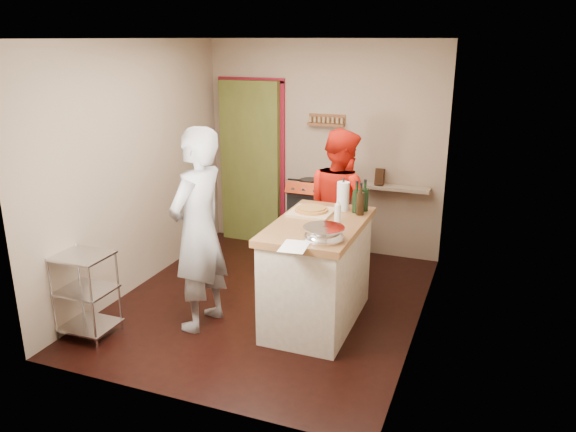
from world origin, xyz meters
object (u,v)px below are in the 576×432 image
at_px(stove, 317,221).
at_px(wire_shelving, 86,291).
at_px(person_stripe, 198,230).
at_px(person_red, 340,206).
at_px(island, 318,271).

distance_m(stove, wire_shelving, 2.94).
relative_size(stove, person_stripe, 0.53).
bearing_deg(stove, person_red, -52.52).
relative_size(stove, person_red, 0.59).
bearing_deg(person_red, island, 132.29).
xyz_separation_m(person_stripe, person_red, (0.91, 1.48, -0.09)).
distance_m(stove, person_red, 0.84).
relative_size(person_stripe, person_red, 1.11).
height_order(stove, island, island).
bearing_deg(person_stripe, island, 121.37).
bearing_deg(person_red, stove, -14.89).
bearing_deg(stove, person_stripe, -102.58).
xyz_separation_m(stove, person_red, (0.45, -0.59, 0.40)).
xyz_separation_m(wire_shelving, person_stripe, (0.87, 0.55, 0.50)).
relative_size(stove, island, 0.68).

